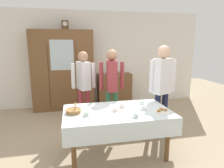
{
  "coord_description": "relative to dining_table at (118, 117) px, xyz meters",
  "views": [
    {
      "loc": [
        -0.69,
        -3.04,
        1.77
      ],
      "look_at": [
        0.0,
        0.2,
        1.09
      ],
      "focal_mm": 31.08,
      "sensor_mm": 36.0,
      "label": 1
    }
  ],
  "objects": [
    {
      "name": "tea_cup_near_right",
      "position": [
        0.42,
        -0.01,
        0.13
      ],
      "size": [
        0.13,
        0.13,
        0.06
      ],
      "color": "white",
      "rests_on": "dining_table"
    },
    {
      "name": "spoon_far_left",
      "position": [
        -0.05,
        0.29,
        0.1
      ],
      "size": [
        0.12,
        0.02,
        0.01
      ],
      "color": "silver",
      "rests_on": "dining_table"
    },
    {
      "name": "person_near_right_end",
      "position": [
        0.97,
        0.47,
        0.44
      ],
      "size": [
        0.52,
        0.33,
        1.75
      ],
      "color": "#191E38",
      "rests_on": "ground"
    },
    {
      "name": "bookshelf_low",
      "position": [
        0.55,
        2.64,
        -0.18
      ],
      "size": [
        0.97,
        0.35,
        0.94
      ],
      "color": "brown",
      "rests_on": "ground"
    },
    {
      "name": "tea_cup_front_edge",
      "position": [
        -0.04,
        0.02,
        0.13
      ],
      "size": [
        0.13,
        0.13,
        0.06
      ],
      "color": "white",
      "rests_on": "dining_table"
    },
    {
      "name": "person_beside_shelf",
      "position": [
        0.12,
        1.03,
        0.38
      ],
      "size": [
        0.52,
        0.38,
        1.67
      ],
      "color": "#33704C",
      "rests_on": "ground"
    },
    {
      "name": "tea_cup_near_left",
      "position": [
        0.11,
        0.16,
        0.13
      ],
      "size": [
        0.13,
        0.13,
        0.06
      ],
      "color": "white",
      "rests_on": "dining_table"
    },
    {
      "name": "back_wall",
      "position": [
        0.0,
        2.89,
        0.71
      ],
      "size": [
        6.4,
        0.1,
        2.7
      ],
      "primitive_type": "cube",
      "color": "silver",
      "rests_on": "ground"
    },
    {
      "name": "tea_cup_mid_left",
      "position": [
        0.2,
        -0.3,
        0.13
      ],
      "size": [
        0.13,
        0.13,
        0.06
      ],
      "color": "silver",
      "rests_on": "dining_table"
    },
    {
      "name": "dining_table",
      "position": [
        0.0,
        0.0,
        0.0
      ],
      "size": [
        1.68,
        1.01,
        0.74
      ],
      "color": "brown",
      "rests_on": "ground"
    },
    {
      "name": "spoon_front_edge",
      "position": [
        -0.38,
        0.19,
        0.1
      ],
      "size": [
        0.12,
        0.02,
        0.01
      ],
      "color": "silver",
      "rests_on": "dining_table"
    },
    {
      "name": "book_stack",
      "position": [
        0.55,
        2.64,
        0.34
      ],
      "size": [
        0.16,
        0.2,
        0.09
      ],
      "color": "#B29333",
      "rests_on": "bookshelf_low"
    },
    {
      "name": "wall_cabinet",
      "position": [
        -0.9,
        2.59,
        0.43
      ],
      "size": [
        1.62,
        0.46,
        2.15
      ],
      "color": "brown",
      "rests_on": "ground"
    },
    {
      "name": "person_by_cabinet",
      "position": [
        -0.43,
        1.38,
        0.35
      ],
      "size": [
        0.52,
        0.4,
        1.63
      ],
      "color": "#933338",
      "rests_on": "ground"
    },
    {
      "name": "pastry_plate",
      "position": [
        0.66,
        -0.17,
        0.11
      ],
      "size": [
        0.28,
        0.28,
        0.05
      ],
      "color": "white",
      "rests_on": "dining_table"
    },
    {
      "name": "ground_plane",
      "position": [
        0.0,
        0.24,
        -0.64
      ],
      "size": [
        12.0,
        12.0,
        0.0
      ],
      "primitive_type": "plane",
      "color": "tan",
      "rests_on": "ground"
    },
    {
      "name": "mantel_clock",
      "position": [
        -0.79,
        2.59,
        1.62
      ],
      "size": [
        0.18,
        0.11,
        0.24
      ],
      "color": "brown",
      "rests_on": "wall_cabinet"
    },
    {
      "name": "tea_cup_far_left",
      "position": [
        -0.49,
        -0.08,
        0.13
      ],
      "size": [
        0.13,
        0.13,
        0.06
      ],
      "color": "silver",
      "rests_on": "dining_table"
    },
    {
      "name": "tea_cup_center",
      "position": [
        0.49,
        0.27,
        0.13
      ],
      "size": [
        0.13,
        0.13,
        0.06
      ],
      "color": "silver",
      "rests_on": "dining_table"
    },
    {
      "name": "bread_basket",
      "position": [
        -0.68,
        0.06,
        0.13
      ],
      "size": [
        0.24,
        0.24,
        0.16
      ],
      "color": "#9E7542",
      "rests_on": "dining_table"
    }
  ]
}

